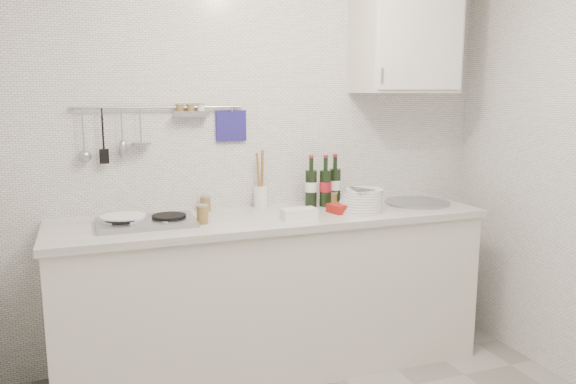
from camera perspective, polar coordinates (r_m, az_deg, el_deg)
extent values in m
cube|color=silver|center=(3.41, -3.21, 4.12)|extent=(3.00, 0.02, 2.50)
cube|color=silver|center=(3.31, -1.52, -10.47)|extent=(2.40, 0.60, 0.88)
cube|color=silver|center=(3.18, -1.56, -2.69)|extent=(2.44, 0.64, 0.04)
cube|color=black|center=(3.49, -1.60, -16.38)|extent=(2.34, 0.52, 0.10)
cube|color=#93969B|center=(3.03, -14.23, -2.98)|extent=(0.50, 0.32, 0.03)
cylinder|color=black|center=(3.02, -16.52, -2.72)|extent=(0.18, 0.18, 0.01)
cylinder|color=black|center=(3.04, -12.00, -2.42)|extent=(0.18, 0.18, 0.01)
cylinder|color=#93969B|center=(3.59, 12.97, -1.06)|extent=(0.40, 0.40, 0.02)
cylinder|color=#93969B|center=(3.60, 12.94, -1.94)|extent=(0.34, 0.34, 0.10)
cylinder|color=#93969B|center=(3.24, -12.98, 8.36)|extent=(0.95, 0.02, 0.02)
cube|color=navy|center=(3.34, -5.81, 6.71)|extent=(0.18, 0.02, 0.18)
cube|color=silver|center=(3.62, 11.83, 15.38)|extent=(0.60, 0.35, 0.70)
cube|color=white|center=(3.46, 13.47, 15.56)|extent=(0.56, 0.01, 0.66)
cylinder|color=#93969B|center=(3.30, 9.56, 11.63)|extent=(0.01, 0.01, 0.08)
cylinder|color=#435498|center=(3.05, -16.67, -3.18)|extent=(0.25, 0.25, 0.01)
cylinder|color=#435498|center=(3.05, -16.57, -2.92)|extent=(0.25, 0.25, 0.01)
cylinder|color=#435498|center=(3.05, -16.48, -2.66)|extent=(0.24, 0.24, 0.01)
cylinder|color=#435498|center=(3.05, -16.38, -2.40)|extent=(0.23, 0.23, 0.01)
cylinder|color=white|center=(3.29, 7.19, -1.86)|extent=(0.27, 0.27, 0.01)
cylinder|color=white|center=(3.29, 7.26, -1.60)|extent=(0.26, 0.26, 0.01)
cylinder|color=white|center=(3.30, 7.33, -1.33)|extent=(0.26, 0.26, 0.01)
cylinder|color=white|center=(3.30, 7.40, -1.08)|extent=(0.25, 0.25, 0.01)
cylinder|color=white|center=(3.31, 7.47, -0.82)|extent=(0.25, 0.25, 0.01)
cylinder|color=white|center=(3.31, 7.54, -0.56)|extent=(0.24, 0.24, 0.01)
cylinder|color=white|center=(3.31, 7.61, -0.30)|extent=(0.23, 0.23, 0.01)
cylinder|color=white|center=(3.32, 7.68, -0.04)|extent=(0.23, 0.23, 0.01)
cylinder|color=white|center=(3.32, 7.75, 0.21)|extent=(0.22, 0.22, 0.01)
cube|color=white|center=(3.08, 1.11, -2.21)|extent=(0.19, 0.10, 0.06)
cube|color=red|center=(3.25, 5.33, -1.66)|extent=(0.15, 0.15, 0.05)
cylinder|color=white|center=(3.38, -2.80, -0.50)|extent=(0.08, 0.08, 0.13)
cylinder|color=olive|center=(3.36, -2.65, 2.16)|extent=(0.03, 0.06, 0.25)
cylinder|color=olive|center=(3.36, -3.04, 1.99)|extent=(0.02, 0.05, 0.23)
cylinder|color=brown|center=(3.31, -8.38, -1.24)|extent=(0.06, 0.06, 0.08)
cylinder|color=tan|center=(3.30, -8.40, -0.48)|extent=(0.06, 0.06, 0.01)
cylinder|color=brown|center=(3.45, 4.48, -0.74)|extent=(0.07, 0.07, 0.07)
cylinder|color=tan|center=(3.45, 4.49, -0.06)|extent=(0.07, 0.07, 0.01)
cylinder|color=brown|center=(3.52, 6.65, -0.68)|extent=(0.06, 0.06, 0.06)
cylinder|color=tan|center=(3.51, 6.67, -0.11)|extent=(0.06, 0.06, 0.01)
cylinder|color=brown|center=(2.99, -8.69, -2.34)|extent=(0.06, 0.06, 0.09)
cylinder|color=tan|center=(2.98, -8.72, -1.38)|extent=(0.06, 0.06, 0.01)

